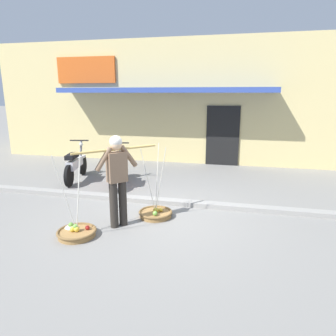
{
  "coord_description": "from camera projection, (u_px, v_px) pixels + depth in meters",
  "views": [
    {
      "loc": [
        1.56,
        -5.54,
        2.41
      ],
      "look_at": [
        0.15,
        0.6,
        0.85
      ],
      "focal_mm": 32.44,
      "sensor_mm": 36.0,
      "label": 1
    }
  ],
  "objects": [
    {
      "name": "ground_plane",
      "position": [
        154.0,
        215.0,
        6.16
      ],
      "size": [
        90.0,
        90.0,
        0.0
      ],
      "primitive_type": "plane",
      "color": "gray"
    },
    {
      "name": "sidewalk_curb",
      "position": [
        163.0,
        201.0,
        6.81
      ],
      "size": [
        20.0,
        0.24,
        0.1
      ],
      "primitive_type": "cube",
      "color": "gray",
      "rests_on": "ground"
    },
    {
      "name": "fruit_vendor",
      "position": [
        117.0,
        175.0,
        5.44
      ],
      "size": [
        1.13,
        1.17,
        1.7
      ],
      "color": "#2D2823",
      "rests_on": "ground"
    },
    {
      "name": "fruit_basket_left_side",
      "position": [
        77.0,
        232.0,
        5.24
      ],
      "size": [
        0.68,
        0.68,
        1.45
      ],
      "color": "#9E7542",
      "rests_on": "ground"
    },
    {
      "name": "fruit_basket_right_side",
      "position": [
        156.0,
        213.0,
        6.07
      ],
      "size": [
        0.68,
        0.68,
        1.45
      ],
      "color": "#9E7542",
      "rests_on": "ground"
    },
    {
      "name": "motorcycle_nearest_shop",
      "position": [
        75.0,
        165.0,
        8.51
      ],
      "size": [
        0.58,
        1.8,
        1.09
      ],
      "color": "black",
      "rests_on": "ground"
    },
    {
      "name": "motorcycle_second_in_row",
      "position": [
        117.0,
        169.0,
        8.07
      ],
      "size": [
        0.58,
        1.8,
        1.09
      ],
      "color": "black",
      "rests_on": "ground"
    },
    {
      "name": "storefront_building",
      "position": [
        180.0,
        101.0,
        12.77
      ],
      "size": [
        13.0,
        6.0,
        4.2
      ],
      "color": "#DBC684",
      "rests_on": "ground"
    },
    {
      "name": "plastic_litter_bag",
      "position": [
        72.0,
        229.0,
        5.38
      ],
      "size": [
        0.28,
        0.22,
        0.14
      ],
      "primitive_type": "ellipsoid",
      "color": "silver",
      "rests_on": "ground"
    }
  ]
}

